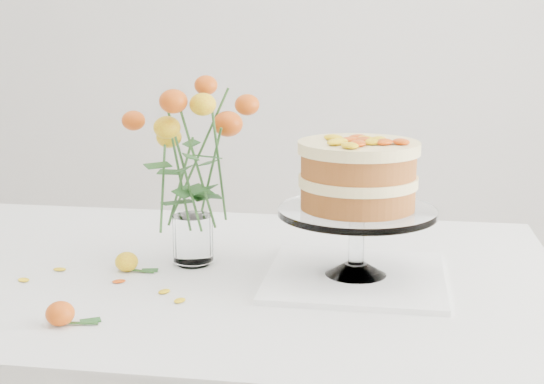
% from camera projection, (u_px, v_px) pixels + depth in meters
% --- Properties ---
extents(table, '(1.43, 0.93, 0.76)m').
position_uv_depth(table, '(196.00, 308.00, 1.51)').
color(table, tan).
rests_on(table, ground).
extents(napkin, '(0.33, 0.33, 0.01)m').
position_uv_depth(napkin, '(356.00, 277.00, 1.43)').
color(napkin, white).
rests_on(napkin, table).
extents(cake_stand, '(0.30, 0.30, 0.26)m').
position_uv_depth(cake_stand, '(358.00, 182.00, 1.39)').
color(cake_stand, white).
rests_on(cake_stand, napkin).
extents(rose_vase, '(0.27, 0.27, 0.40)m').
position_uv_depth(rose_vase, '(191.00, 148.00, 1.47)').
color(rose_vase, white).
rests_on(rose_vase, table).
extents(loose_rose_near, '(0.08, 0.05, 0.04)m').
position_uv_depth(loose_rose_near, '(127.00, 262.00, 1.48)').
color(loose_rose_near, yellow).
rests_on(loose_rose_near, table).
extents(loose_rose_far, '(0.08, 0.05, 0.04)m').
position_uv_depth(loose_rose_far, '(60.00, 314.00, 1.21)').
color(loose_rose_far, '#D34D0A').
rests_on(loose_rose_far, table).
extents(stray_petal_a, '(0.03, 0.02, 0.00)m').
position_uv_depth(stray_petal_a, '(119.00, 281.00, 1.42)').
color(stray_petal_a, yellow).
rests_on(stray_petal_a, table).
extents(stray_petal_b, '(0.03, 0.02, 0.00)m').
position_uv_depth(stray_petal_b, '(164.00, 292.00, 1.36)').
color(stray_petal_b, yellow).
rests_on(stray_petal_b, table).
extents(stray_petal_c, '(0.03, 0.02, 0.00)m').
position_uv_depth(stray_petal_c, '(180.00, 301.00, 1.32)').
color(stray_petal_c, yellow).
rests_on(stray_petal_c, table).
extents(stray_petal_d, '(0.03, 0.02, 0.00)m').
position_uv_depth(stray_petal_d, '(60.00, 269.00, 1.49)').
color(stray_petal_d, yellow).
rests_on(stray_petal_d, table).
extents(stray_petal_e, '(0.03, 0.02, 0.00)m').
position_uv_depth(stray_petal_e, '(24.00, 280.00, 1.42)').
color(stray_petal_e, yellow).
rests_on(stray_petal_e, table).
extents(stray_petal_f, '(0.03, 0.02, 0.00)m').
position_uv_depth(stray_petal_f, '(344.00, 290.00, 1.37)').
color(stray_petal_f, yellow).
rests_on(stray_petal_f, table).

